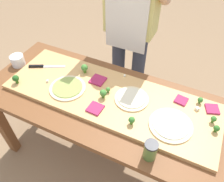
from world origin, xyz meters
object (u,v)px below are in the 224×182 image
object	(u,v)px
pizza_slice_near_left	(98,80)
pizza_slice_far_right	(95,108)
cheese_crumble_a	(197,109)
sauce_jar	(150,150)
broccoli_floret_back_left	(214,119)
prep_table	(112,111)
pizza_slice_near_right	(212,109)
pizza_whole_cheese_artichoke	(132,98)
flour_cup	(18,61)
broccoli_floret_front_mid	(16,79)
pizza_slice_far_left	(181,100)
broccoli_floret_center_right	(108,90)
pizza_whole_white_garlic	(171,125)
broccoli_floret_front_left	(85,68)
broccoli_floret_back_right	(200,100)
pizza_whole_pesto_green	(68,88)
broccoli_floret_front_right	(217,129)
cook_center	(131,20)
broccoli_floret_back_mid	(132,120)
cheese_crumble_b	(125,76)
cheese_crumble_c	(48,81)
broccoli_floret_center_left	(103,93)
chefs_knife	(42,66)

from	to	relation	value
pizza_slice_near_left	pizza_slice_far_right	world-z (taller)	same
cheese_crumble_a	sauce_jar	size ratio (longest dim) A/B	0.17
broccoli_floret_back_left	sauce_jar	world-z (taller)	sauce_jar
prep_table	pizza_slice_near_right	xyz separation A→B (m)	(0.61, 0.19, 0.13)
pizza_whole_cheese_artichoke	pizza_slice_far_right	distance (m)	0.25
pizza_slice_far_right	flour_cup	size ratio (longest dim) A/B	0.89
broccoli_floret_front_mid	pizza_slice_far_left	bearing A→B (deg)	16.92
pizza_slice_near_right	broccoli_floret_center_right	bearing A→B (deg)	-167.67
pizza_whole_white_garlic	pizza_slice_far_right	size ratio (longest dim) A/B	2.85
broccoli_floret_front_left	flour_cup	xyz separation A→B (m)	(-0.54, -0.12, -0.03)
prep_table	broccoli_floret_back_right	bearing A→B (deg)	22.06
sauce_jar	broccoli_floret_front_left	bearing A→B (deg)	146.79
pizza_whole_pesto_green	pizza_slice_far_right	size ratio (longest dim) A/B	2.74
prep_table	broccoli_floret_front_right	bearing A→B (deg)	2.54
prep_table	broccoli_floret_center_right	size ratio (longest dim) A/B	45.48
broccoli_floret_back_right	prep_table	bearing A→B (deg)	-157.94
broccoli_floret_front_mid	cook_center	world-z (taller)	cook_center
pizza_slice_near_right	broccoli_floret_back_left	bearing A→B (deg)	-81.33
flour_cup	prep_table	bearing A→B (deg)	-2.56
pizza_slice_far_left	broccoli_floret_front_right	bearing A→B (deg)	-32.96
cook_center	broccoli_floret_center_right	bearing A→B (deg)	-81.12
pizza_slice_far_right	cook_center	bearing A→B (deg)	96.43
pizza_slice_far_left	broccoli_floret_back_mid	distance (m)	0.38
prep_table	pizza_slice_far_left	xyz separation A→B (m)	(0.42, 0.18, 0.13)
broccoli_floret_front_right	cheese_crumble_b	bearing A→B (deg)	162.20
cheese_crumble_c	sauce_jar	bearing A→B (deg)	-14.88
pizza_whole_pesto_green	cheese_crumble_b	bearing A→B (deg)	43.06
broccoli_floret_center_left	cheese_crumble_b	bearing A→B (deg)	80.10
broccoli_floret_center_left	broccoli_floret_center_right	xyz separation A→B (m)	(0.01, 0.06, -0.02)
pizza_whole_pesto_green	prep_table	bearing A→B (deg)	7.66
pizza_whole_white_garlic	broccoli_floret_back_right	distance (m)	0.28
pizza_slice_near_right	broccoli_floret_back_right	bearing A→B (deg)	165.39
pizza_whole_cheese_artichoke	broccoli_floret_back_mid	bearing A→B (deg)	-68.27
pizza_slice_near_left	broccoli_floret_front_mid	size ratio (longest dim) A/B	1.51
pizza_whole_cheese_artichoke	broccoli_floret_back_left	distance (m)	0.51
pizza_slice_far_left	cheese_crumble_a	world-z (taller)	cheese_crumble_a
chefs_knife	cook_center	size ratio (longest dim) A/B	0.15
pizza_slice_near_left	cheese_crumble_b	bearing A→B (deg)	39.21
pizza_slice_near_right	cook_center	size ratio (longest dim) A/B	0.05
pizza_slice_near_left	flour_cup	distance (m)	0.67
broccoli_floret_front_right	sauce_jar	world-z (taller)	sauce_jar
broccoli_floret_front_mid	cheese_crumble_b	size ratio (longest dim) A/B	4.86
pizza_whole_cheese_artichoke	pizza_slice_far_right	world-z (taller)	pizza_whole_cheese_artichoke
pizza_whole_cheese_artichoke	pizza_slice_far_left	world-z (taller)	pizza_whole_cheese_artichoke
pizza_slice_near_right	broccoli_floret_front_mid	bearing A→B (deg)	-165.06
pizza_whole_cheese_artichoke	broccoli_floret_back_right	distance (m)	0.44
broccoli_floret_center_left	broccoli_floret_back_left	distance (m)	0.69
prep_table	broccoli_floret_center_left	bearing A→B (deg)	-169.48
cheese_crumble_b	broccoli_floret_front_right	bearing A→B (deg)	-17.80
pizza_whole_pesto_green	pizza_slice_near_left	size ratio (longest dim) A/B	2.51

